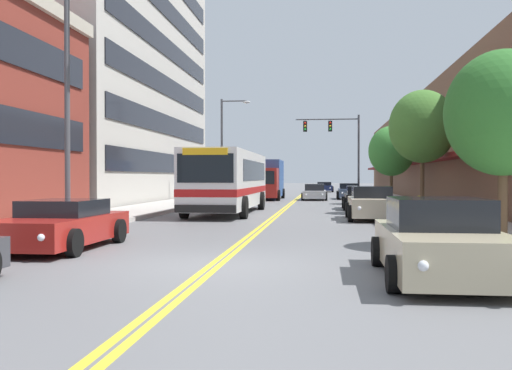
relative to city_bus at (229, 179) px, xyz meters
The scene contains 22 objects.
ground_plane 20.30m from the city_bus, 82.74° to the left, with size 240.00×240.00×0.00m, color slate.
sidewalk_left 20.67m from the city_bus, 103.24° to the left, with size 3.56×106.00×0.17m.
sidewalk_right 22.40m from the city_bus, 63.89° to the left, with size 3.56×106.00×0.17m.
centre_line 20.30m from the city_bus, 82.74° to the left, with size 0.34×106.00×0.01m.
office_tower_left 20.49m from the city_bus, 134.79° to the left, with size 12.08×26.75×22.75m.
storefront_row_right 25.66m from the city_bus, 51.71° to the left, with size 9.10×68.00×8.10m.
city_bus is the anchor object (origin of this frame).
car_red_parked_left_near 14.81m from the city_bus, 97.28° to the right, with size 2.21×4.79×1.25m.
car_beige_parked_right_foreground 19.23m from the city_bus, 69.05° to the right, with size 2.16×4.59×1.45m.
car_champagne_parked_right_mid 7.88m from the city_bus, 29.15° to the right, with size 2.12×4.31×1.43m.
car_black_parked_right_far 8.05m from the city_bus, 30.94° to the left, with size 1.99×4.19×1.32m.
car_slate_blue_parked_right_end 20.19m from the city_bus, 70.16° to the left, with size 1.99×4.14×1.30m.
car_silver_moving_lead 17.49m from the city_bus, 76.54° to the left, with size 2.01×4.70×1.26m.
car_navy_moving_second 41.72m from the city_bus, 83.34° to the left, with size 2.20×4.65×1.21m.
box_truck 17.47m from the city_bus, 89.49° to the left, with size 2.63×7.14×3.21m.
traffic_signal_mast 22.33m from the city_bus, 74.24° to the left, with size 5.50×0.38×7.17m.
street_lamp_left_near 13.05m from the city_bus, 100.92° to the right, with size 2.53×0.28×8.25m.
street_lamp_left_far 13.68m from the city_bus, 100.48° to the left, with size 2.22×0.28×7.59m.
street_tree_right_near 16.38m from the city_bus, 55.07° to the right, with size 2.92×2.92×4.90m.
street_tree_right_mid 9.96m from the city_bus, ahead, with size 3.27×3.27×5.95m.
street_tree_right_far 13.96m from the city_bus, 47.99° to the left, with size 3.04×3.04×5.06m.
fire_hydrant 10.21m from the city_bus, 33.08° to the right, with size 0.32×0.24×0.93m.
Camera 1 is at (2.24, -11.56, 1.84)m, focal length 40.00 mm.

